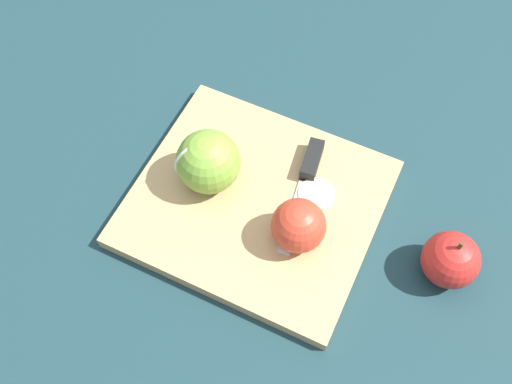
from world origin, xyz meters
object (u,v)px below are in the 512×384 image
apple_half_right (298,225)px  apple_whole (451,260)px  knife (309,170)px  apple_half_left (208,163)px

apple_half_right → apple_whole: bearing=-123.6°
apple_whole → knife: bearing=168.9°
knife → apple_whole: size_ratio=2.00×
apple_half_left → knife: size_ratio=0.51×
apple_half_right → apple_whole: size_ratio=0.82×
apple_half_right → apple_whole: 0.19m
apple_half_right → apple_whole: (0.18, 0.05, -0.02)m
knife → apple_whole: apple_whole is taller
apple_half_right → apple_half_left: bearing=30.8°
apple_half_left → apple_whole: (0.33, 0.03, -0.03)m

